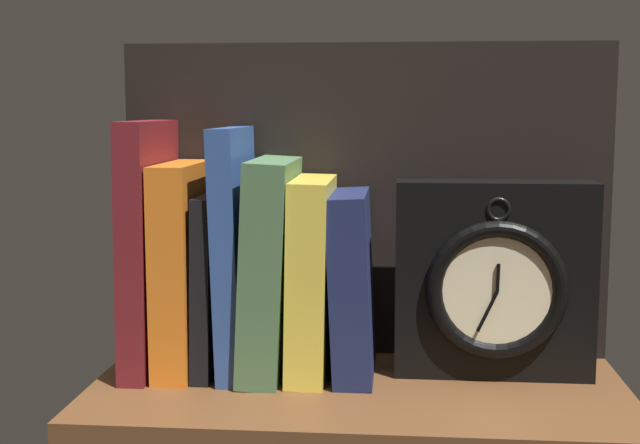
{
  "coord_description": "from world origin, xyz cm",
  "views": [
    {
      "loc": [
        3.64,
        -81.85,
        27.19
      ],
      "look_at": [
        -4.17,
        4.19,
        15.66
      ],
      "focal_mm": 48.34,
      "sensor_mm": 36.0,
      "label": 1
    }
  ],
  "objects": [
    {
      "name": "book_orange_pandolfini",
      "position": [
        -18.47,
        4.19,
        10.77
      ],
      "size": [
        3.79,
        13.58,
        21.56
      ],
      "primitive_type": "cube",
      "rotation": [
        0.0,
        0.0,
        0.0
      ],
      "color": "orange",
      "rests_on": "ground_plane"
    },
    {
      "name": "book_green_romantic",
      "position": [
        -9.33,
        4.19,
        10.98
      ],
      "size": [
        5.15,
        14.68,
        22.13
      ],
      "primitive_type": "cube",
      "rotation": [
        0.0,
        0.05,
        0.0
      ],
      "color": "#476B44",
      "rests_on": "ground_plane"
    },
    {
      "name": "back_panel",
      "position": [
        0.0,
        12.13,
        17.04
      ],
      "size": [
        52.76,
        1.2,
        34.08
      ],
      "primitive_type": "cube",
      "color": "black",
      "rests_on": "ground_plane"
    },
    {
      "name": "book_black_skeptic",
      "position": [
        -15.38,
        4.19,
        9.21
      ],
      "size": [
        2.24,
        12.4,
        18.46
      ],
      "primitive_type": "cube",
      "rotation": [
        0.0,
        0.02,
        0.0
      ],
      "color": "black",
      "rests_on": "ground_plane"
    },
    {
      "name": "ground_plane",
      "position": [
        0.0,
        0.0,
        -1.25
      ],
      "size": [
        52.76,
        25.47,
        2.5
      ],
      "primitive_type": "cube",
      "color": "brown"
    },
    {
      "name": "book_yellow_seinlanguage",
      "position": [
        -5.05,
        4.19,
        10.02
      ],
      "size": [
        4.25,
        13.5,
        20.12
      ],
      "primitive_type": "cube",
      "rotation": [
        0.0,
        0.02,
        0.0
      ],
      "color": "gold",
      "rests_on": "ground_plane"
    },
    {
      "name": "book_navy_bierce",
      "position": [
        -0.91,
        4.19,
        9.33
      ],
      "size": [
        4.69,
        13.07,
        18.82
      ],
      "primitive_type": "cube",
      "rotation": [
        0.0,
        -0.05,
        0.0
      ],
      "color": "#192147",
      "rests_on": "ground_plane"
    },
    {
      "name": "book_maroon_dawkins",
      "position": [
        -22.0,
        4.19,
        12.92
      ],
      "size": [
        3.04,
        14.39,
        25.87
      ],
      "primitive_type": "cube",
      "rotation": [
        0.0,
        0.01,
        0.0
      ],
      "color": "maroon",
      "rests_on": "ground_plane"
    },
    {
      "name": "book_blue_modern",
      "position": [
        -12.91,
        4.19,
        12.59
      ],
      "size": [
        3.17,
        13.42,
        25.24
      ],
      "primitive_type": "cube",
      "rotation": [
        0.0,
        -0.03,
        0.0
      ],
      "color": "#2D4C8E",
      "rests_on": "ground_plane"
    },
    {
      "name": "framed_clock",
      "position": [
        13.44,
        4.65,
        9.85
      ],
      "size": [
        19.86,
        6.65,
        19.86
      ],
      "color": "black",
      "rests_on": "ground_plane"
    }
  ]
}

